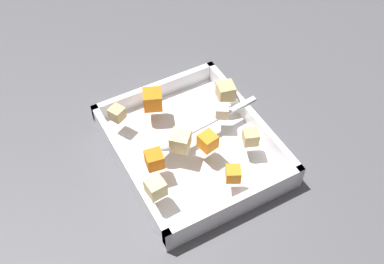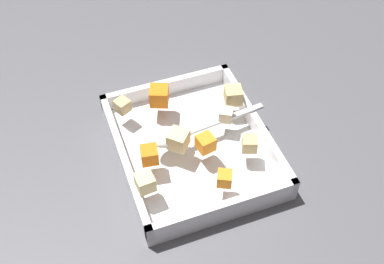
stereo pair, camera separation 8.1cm
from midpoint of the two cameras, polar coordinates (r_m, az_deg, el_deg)
name	(u,v)px [view 2 (the right image)]	position (r m, az deg, el deg)	size (l,w,h in m)	color
ground_plane	(197,157)	(0.86, 3.30, -3.18)	(4.00, 4.00, 0.00)	#4C4C51
baking_dish	(192,148)	(0.86, 2.69, -2.08)	(0.31, 0.26, 0.05)	silver
carrot_chunk_center	(225,178)	(0.77, 6.92, -5.66)	(0.02, 0.02, 0.02)	orange
carrot_chunk_corner_ne	(159,96)	(0.88, -1.29, 4.20)	(0.03, 0.03, 0.03)	orange
carrot_chunk_corner_se	(149,155)	(0.79, -2.17, -2.90)	(0.03, 0.03, 0.03)	orange
carrot_chunk_mid_right	(206,143)	(0.81, 4.49, -1.46)	(0.03, 0.03, 0.03)	orange
potato_chunk_corner_nw	(226,115)	(0.86, 6.75, 1.90)	(0.02, 0.02, 0.02)	beige
potato_chunk_back_center	(250,144)	(0.82, 9.67, -1.54)	(0.03, 0.03, 0.03)	tan
potato_chunk_far_left	(178,140)	(0.81, 1.23, -1.09)	(0.03, 0.03, 0.03)	#E0CC89
potato_chunk_near_left	(145,182)	(0.76, -2.54, -6.18)	(0.03, 0.03, 0.03)	#E0CC89
potato_chunk_near_right	(233,95)	(0.89, 7.53, 4.20)	(0.03, 0.03, 0.03)	tan
potato_chunk_heap_side	(122,106)	(0.87, -5.63, 2.99)	(0.02, 0.02, 0.02)	tan
serving_spoon	(177,134)	(0.82, 0.98, -0.45)	(0.05, 0.22, 0.02)	silver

